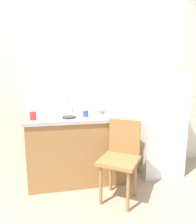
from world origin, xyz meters
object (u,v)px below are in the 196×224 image
at_px(refrigerator, 158,122).
at_px(terracotta_bowl, 101,112).
at_px(hotplate, 69,117).
at_px(cup_blue, 86,114).
at_px(chair, 121,156).
at_px(cup_red, 33,116).

height_order(refrigerator, terracotta_bowl, refrigerator).
relative_size(hotplate, cup_blue, 2.21).
xyz_separation_m(chair, cup_blue, (-0.32, 0.47, 0.41)).
distance_m(refrigerator, hotplate, 1.28).
bearing_deg(terracotta_bowl, cup_blue, -142.22).
height_order(refrigerator, cup_red, refrigerator).
bearing_deg(cup_red, chair, -22.55).
relative_size(hotplate, cup_red, 1.77).
xyz_separation_m(chair, hotplate, (-0.53, 0.43, 0.38)).
relative_size(chair, cup_red, 9.27).
height_order(refrigerator, chair, refrigerator).
distance_m(terracotta_bowl, hotplate, 0.50).
relative_size(refrigerator, chair, 1.63).
height_order(chair, cup_red, cup_red).
height_order(refrigerator, hotplate, refrigerator).
distance_m(refrigerator, chair, 0.94).
bearing_deg(hotplate, chair, -38.51).
bearing_deg(cup_blue, terracotta_bowl, 37.78).
relative_size(terracotta_bowl, cup_red, 1.27).
bearing_deg(hotplate, cup_blue, 11.66).
distance_m(cup_red, cup_blue, 0.64).
relative_size(chair, terracotta_bowl, 7.27).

